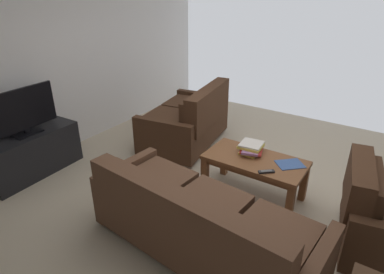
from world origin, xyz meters
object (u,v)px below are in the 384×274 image
(sofa_main, at_px, (199,223))
(flat_tv, at_px, (22,111))
(loveseat_near, at_px, (189,121))
(book_stack, at_px, (251,148))
(coffee_table, at_px, (255,165))
(tv_stand, at_px, (32,154))
(tv_remote, at_px, (266,172))
(loose_magazine, at_px, (290,164))

(sofa_main, distance_m, flat_tv, 2.47)
(loveseat_near, xyz_separation_m, flat_tv, (1.13, 1.73, 0.45))
(sofa_main, distance_m, book_stack, 1.19)
(loveseat_near, bearing_deg, sofa_main, 126.48)
(coffee_table, bearing_deg, tv_stand, 23.44)
(sofa_main, bearing_deg, tv_stand, -0.31)
(tv_stand, bearing_deg, coffee_table, -156.56)
(flat_tv, bearing_deg, sofa_main, 179.68)
(tv_stand, bearing_deg, loveseat_near, -123.17)
(loveseat_near, bearing_deg, tv_remote, 150.04)
(tv_stand, height_order, loose_magazine, tv_stand)
(flat_tv, bearing_deg, book_stack, -153.77)
(tv_remote, bearing_deg, tv_stand, 17.92)
(sofa_main, relative_size, tv_remote, 13.96)
(tv_stand, xyz_separation_m, flat_tv, (-0.00, -0.00, 0.55))
(loveseat_near, xyz_separation_m, tv_remote, (-1.52, 0.88, 0.11))
(loveseat_near, relative_size, coffee_table, 1.41)
(coffee_table, distance_m, book_stack, 0.19)
(loveseat_near, distance_m, tv_stand, 2.07)
(tv_remote, bearing_deg, loose_magazine, -116.18)
(coffee_table, bearing_deg, loveseat_near, -27.15)
(coffee_table, bearing_deg, tv_remote, 135.60)
(book_stack, bearing_deg, loveseat_near, -25.38)
(sofa_main, relative_size, loveseat_near, 1.39)
(tv_stand, bearing_deg, book_stack, -153.77)
(loveseat_near, distance_m, tv_remote, 1.76)
(coffee_table, height_order, flat_tv, flat_tv)
(loveseat_near, xyz_separation_m, tv_stand, (1.13, 1.73, -0.10))
(sofa_main, bearing_deg, flat_tv, -0.32)
(loveseat_near, bearing_deg, tv_stand, 56.83)
(coffee_table, bearing_deg, sofa_main, 88.88)
(coffee_table, bearing_deg, flat_tv, 23.43)
(loveseat_near, xyz_separation_m, book_stack, (-1.21, 0.58, 0.15))
(flat_tv, relative_size, book_stack, 2.48)
(coffee_table, height_order, tv_remote, tv_remote)
(loveseat_near, distance_m, book_stack, 1.35)
(tv_stand, xyz_separation_m, loose_magazine, (-2.79, -1.14, 0.20))
(book_stack, distance_m, tv_remote, 0.43)
(sofa_main, relative_size, flat_tv, 2.49)
(flat_tv, bearing_deg, coffee_table, -156.57)
(flat_tv, xyz_separation_m, tv_remote, (-2.65, -0.86, -0.34))
(loveseat_near, bearing_deg, book_stack, 154.62)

